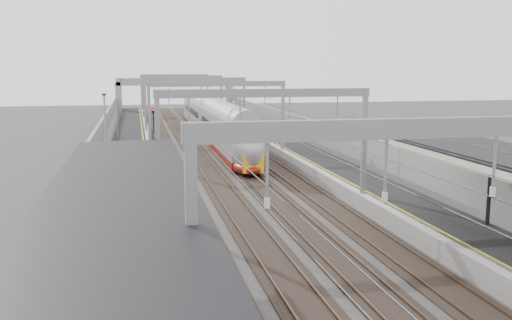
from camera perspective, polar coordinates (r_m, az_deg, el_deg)
name	(u,v)px	position (r m, az deg, el deg)	size (l,w,h in m)	color
platform_left	(132,155)	(56.47, -12.31, 0.52)	(4.00, 120.00, 1.00)	black
platform_right	(291,150)	(58.56, 3.54, 1.02)	(4.00, 120.00, 1.00)	black
tracks	(214,157)	(57.03, -4.23, 0.34)	(11.40, 140.00, 0.20)	black
overhead_line	(205,93)	(62.97, -5.11, 6.74)	(13.00, 140.00, 6.60)	gray
canopy_left	(117,223)	(14.35, -13.72, -6.15)	(4.40, 30.00, 4.24)	black
overbridge	(175,86)	(111.16, -8.11, 7.31)	(22.00, 2.20, 6.90)	gray
wall_left	(97,144)	(56.44, -15.59, 1.52)	(0.30, 120.00, 3.20)	gray
wall_right	(321,138)	(59.34, 6.54, 2.16)	(0.30, 120.00, 3.20)	gray
train	(214,125)	(67.45, -4.21, 3.47)	(2.71, 49.36, 4.28)	maroon
signal_green	(153,116)	(78.39, -10.24, 4.38)	(0.32, 0.32, 3.48)	black
signal_red_near	(216,115)	(77.98, -4.01, 4.48)	(0.32, 0.32, 3.48)	black
signal_red_far	(230,114)	(80.21, -2.64, 4.62)	(0.32, 0.32, 3.48)	black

